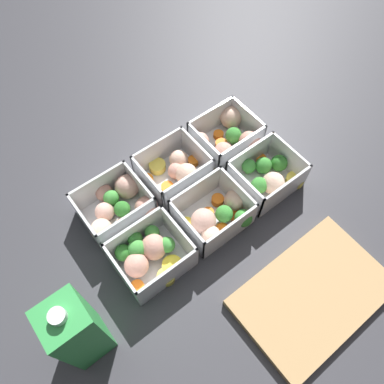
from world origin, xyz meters
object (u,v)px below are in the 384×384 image
Objects in this scene: container_near_left at (228,137)px; container_far_left at (267,176)px; container_far_right at (148,254)px; juice_carton at (78,331)px; container_near_right at (119,205)px; container_near_center at (176,170)px; container_far_center at (216,216)px.

container_near_left is 1.07× the size of container_far_left.
container_far_right is at bearing -1.85° from container_far_left.
container_near_right is at bearing -133.66° from juice_carton.
container_far_center is (0.00, 0.14, 0.00)m from container_near_center.
container_far_left is 1.00× the size of container_far_center.
container_near_right is 0.79× the size of juice_carton.
container_far_left is at bearing 137.48° from container_near_center.
container_far_left is 0.30m from container_far_right.
container_far_left is (-0.29, 0.13, -0.00)m from container_near_right.
container_near_center is 0.91× the size of container_far_center.
container_near_right is 0.27m from juice_carton.
container_near_center is 0.20m from container_far_left.
container_near_right is (0.29, -0.00, 0.00)m from container_near_left.
container_near_center is at bearing -42.52° from container_far_left.
juice_carton is at bearing 6.44° from container_far_left.
container_near_center is 0.87× the size of container_near_right.
container_near_center is 0.14m from container_near_right.
container_near_center is at bearing -150.03° from juice_carton.
container_far_left is at bearing -173.56° from juice_carton.
container_near_center and container_far_right have the same top height.
container_far_left is at bearing 89.28° from container_near_left.
container_near_right is at bearing -0.21° from container_near_left.
container_near_center is 0.91× the size of container_far_left.
container_far_right is (0.16, 0.12, 0.00)m from container_near_center.
container_near_left is at bearing 179.79° from container_near_right.
container_near_left is 0.20m from container_far_center.
container_far_left is (-0.15, 0.13, 0.00)m from container_near_center.
juice_carton is (0.47, 0.19, 0.07)m from container_near_left.
container_near_left is at bearing -90.72° from container_far_left.
container_near_left and container_far_right have the same top height.
container_far_center is at bearing 174.18° from container_far_right.
container_far_left is 0.76× the size of juice_carton.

